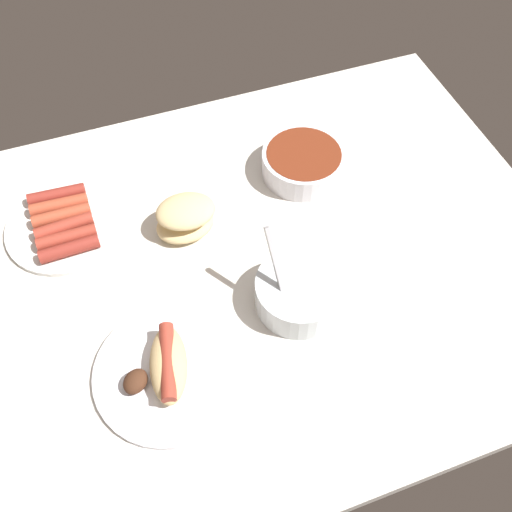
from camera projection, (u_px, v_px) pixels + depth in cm
name	position (u px, v px, depth cm)	size (l,w,h in cm)	color
ground_plane	(246.00, 268.00, 108.47)	(120.00, 90.00, 3.00)	silver
bowl_chili	(303.00, 162.00, 117.94)	(16.80, 16.80, 5.40)	white
plate_sausages	(64.00, 224.00, 110.86)	(22.59, 22.59, 3.54)	white
bowl_coleslaw	(299.00, 292.00, 99.79)	(15.23, 15.23, 16.01)	silver
plate_hotdog_assembled	(168.00, 369.00, 93.36)	(25.15, 25.15, 5.61)	white
bread_stack	(185.00, 218.00, 108.79)	(12.28, 9.73, 7.20)	#E5C689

